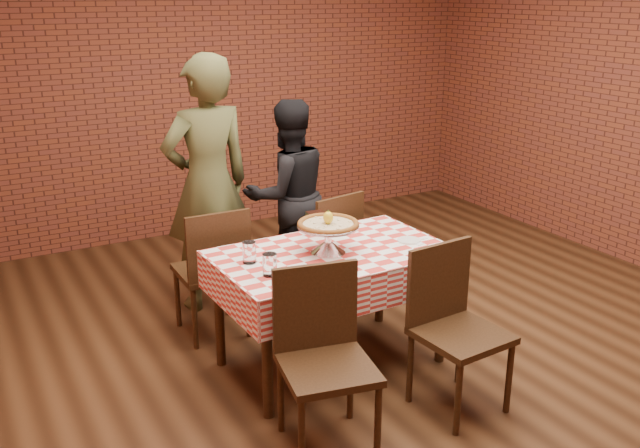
# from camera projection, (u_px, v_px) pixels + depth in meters

# --- Properties ---
(ground) EXTENTS (6.00, 6.00, 0.00)m
(ground) POSITION_uv_depth(u_px,v_px,m) (390.00, 354.00, 4.59)
(ground) COLOR black
(ground) RESTS_ON ground
(back_wall) EXTENTS (5.50, 0.00, 5.50)m
(back_wall) POSITION_uv_depth(u_px,v_px,m) (215.00, 81.00, 6.61)
(back_wall) COLOR brown
(back_wall) RESTS_ON ground
(table) EXTENTS (1.40, 0.86, 0.75)m
(table) POSITION_uv_depth(u_px,v_px,m) (331.00, 309.00, 4.36)
(table) COLOR #392311
(table) RESTS_ON ground
(tablecloth) EXTENTS (1.44, 0.90, 0.24)m
(tablecloth) POSITION_uv_depth(u_px,v_px,m) (331.00, 270.00, 4.28)
(tablecloth) COLOR red
(tablecloth) RESTS_ON table
(pizza_stand) EXTENTS (0.45, 0.45, 0.17)m
(pizza_stand) POSITION_uv_depth(u_px,v_px,m) (328.00, 239.00, 4.21)
(pizza_stand) COLOR silver
(pizza_stand) RESTS_ON tablecloth
(pizza) EXTENTS (0.44, 0.44, 0.03)m
(pizza) POSITION_uv_depth(u_px,v_px,m) (328.00, 225.00, 4.18)
(pizza) COLOR beige
(pizza) RESTS_ON pizza_stand
(lemon) EXTENTS (0.07, 0.07, 0.08)m
(lemon) POSITION_uv_depth(u_px,v_px,m) (328.00, 218.00, 4.16)
(lemon) COLOR yellow
(lemon) RESTS_ON pizza
(water_glass_left) EXTENTS (0.08, 0.08, 0.13)m
(water_glass_left) POSITION_uv_depth(u_px,v_px,m) (270.00, 265.00, 3.87)
(water_glass_left) COLOR white
(water_glass_left) RESTS_ON tablecloth
(water_glass_right) EXTENTS (0.08, 0.08, 0.13)m
(water_glass_right) POSITION_uv_depth(u_px,v_px,m) (249.00, 252.00, 4.05)
(water_glass_right) COLOR white
(water_glass_right) RESTS_ON tablecloth
(side_plate) EXTENTS (0.15, 0.15, 0.01)m
(side_plate) POSITION_uv_depth(u_px,v_px,m) (409.00, 240.00, 4.41)
(side_plate) COLOR white
(side_plate) RESTS_ON tablecloth
(sweetener_packet_a) EXTENTS (0.06, 0.05, 0.00)m
(sweetener_packet_a) POSITION_uv_depth(u_px,v_px,m) (419.00, 244.00, 4.36)
(sweetener_packet_a) COLOR white
(sweetener_packet_a) RESTS_ON tablecloth
(sweetener_packet_b) EXTENTS (0.05, 0.04, 0.00)m
(sweetener_packet_b) POSITION_uv_depth(u_px,v_px,m) (423.00, 238.00, 4.46)
(sweetener_packet_b) COLOR white
(sweetener_packet_b) RESTS_ON tablecloth
(condiment_caddy) EXTENTS (0.11, 0.09, 0.15)m
(condiment_caddy) POSITION_uv_depth(u_px,v_px,m) (315.00, 223.00, 4.52)
(condiment_caddy) COLOR silver
(condiment_caddy) RESTS_ON tablecloth
(chair_near_left) EXTENTS (0.53, 0.53, 0.94)m
(chair_near_left) POSITION_uv_depth(u_px,v_px,m) (328.00, 366.00, 3.52)
(chair_near_left) COLOR #392311
(chair_near_left) RESTS_ON ground
(chair_near_right) EXTENTS (0.48, 0.48, 0.93)m
(chair_near_right) POSITION_uv_depth(u_px,v_px,m) (462.00, 333.00, 3.86)
(chair_near_right) COLOR #392311
(chair_near_right) RESTS_ON ground
(chair_far_left) EXTENTS (0.45, 0.45, 0.92)m
(chair_far_left) POSITION_uv_depth(u_px,v_px,m) (211.00, 270.00, 4.75)
(chair_far_left) COLOR #392311
(chair_far_left) RESTS_ON ground
(chair_far_right) EXTENTS (0.50, 0.50, 0.91)m
(chair_far_right) POSITION_uv_depth(u_px,v_px,m) (322.00, 250.00, 5.13)
(chair_far_right) COLOR #392311
(chair_far_right) RESTS_ON ground
(diner_olive) EXTENTS (0.72, 0.51, 1.87)m
(diner_olive) POSITION_uv_depth(u_px,v_px,m) (208.00, 185.00, 5.04)
(diner_olive) COLOR #464826
(diner_olive) RESTS_ON ground
(diner_black) EXTENTS (0.74, 0.58, 1.49)m
(diner_black) POSITION_uv_depth(u_px,v_px,m) (288.00, 195.00, 5.47)
(diner_black) COLOR black
(diner_black) RESTS_ON ground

